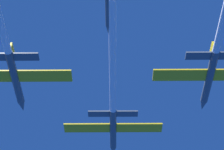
% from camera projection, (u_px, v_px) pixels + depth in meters
% --- Properties ---
extents(jet_lead, '(18.55, 59.98, 3.07)m').
position_uv_depth(jet_lead, '(113.00, 64.00, 62.53)').
color(jet_lead, '#4C5660').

